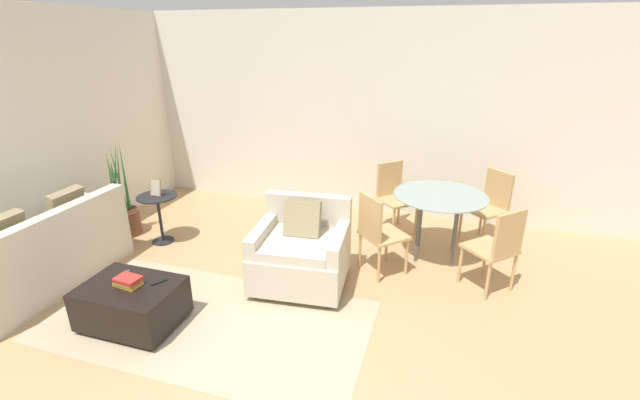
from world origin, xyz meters
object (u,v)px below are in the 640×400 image
at_px(couch, 39,259).
at_px(ottoman, 132,303).
at_px(side_table, 159,210).
at_px(picture_frame, 156,188).
at_px(dining_chair_near_left, 378,230).
at_px(potted_plant, 122,215).
at_px(armchair, 301,252).
at_px(dining_chair_far_left, 394,192).
at_px(tv_remote_secondary, 126,274).
at_px(book_stack, 128,281).
at_px(tv_remote_primary, 159,282).
at_px(dining_chair_far_right, 491,202).
at_px(dining_table, 440,203).
at_px(dining_chair_near_right, 498,245).

bearing_deg(couch, ottoman, -10.72).
relative_size(side_table, picture_frame, 2.93).
bearing_deg(dining_chair_near_left, ottoman, -141.60).
height_order(picture_frame, dining_chair_near_left, dining_chair_near_left).
xyz_separation_m(potted_plant, dining_chair_near_left, (3.29, -0.00, 0.25)).
bearing_deg(dining_chair_near_left, armchair, -149.15).
relative_size(potted_plant, dining_chair_far_left, 1.37).
bearing_deg(tv_remote_secondary, dining_chair_near_left, 33.56).
bearing_deg(tv_remote_secondary, picture_frame, 115.27).
height_order(potted_plant, side_table, potted_plant).
bearing_deg(book_stack, tv_remote_primary, 29.44).
height_order(book_stack, dining_chair_far_right, dining_chair_far_right).
xyz_separation_m(potted_plant, dining_table, (3.88, 0.59, 0.40)).
height_order(potted_plant, dining_chair_far_right, potted_plant).
xyz_separation_m(side_table, picture_frame, (0.00, 0.00, 0.28)).
height_order(armchair, picture_frame, armchair).
height_order(tv_remote_secondary, dining_chair_far_left, dining_chair_far_left).
relative_size(book_stack, dining_chair_far_left, 0.27).
bearing_deg(dining_chair_near_left, couch, -158.66).
bearing_deg(ottoman, tv_remote_primary, 29.16).
bearing_deg(picture_frame, ottoman, -62.15).
height_order(side_table, dining_chair_near_left, dining_chair_near_left).
distance_m(ottoman, dining_chair_near_right, 3.45).
xyz_separation_m(picture_frame, dining_chair_far_right, (3.86, 1.23, -0.20)).
xyz_separation_m(dining_table, dining_chair_far_right, (0.59, 0.59, -0.15)).
xyz_separation_m(ottoman, potted_plant, (-1.39, 1.51, 0.05)).
distance_m(couch, side_table, 1.34).
relative_size(tv_remote_secondary, dining_table, 0.14).
bearing_deg(tv_remote_primary, book_stack, -150.56).
bearing_deg(dining_chair_far_left, dining_chair_near_left, -90.00).
bearing_deg(tv_remote_secondary, couch, 174.92).
bearing_deg(dining_table, ottoman, -139.91).
bearing_deg(dining_chair_near_right, dining_chair_near_left, -180.00).
xyz_separation_m(ottoman, tv_remote_primary, (0.22, 0.12, 0.18)).
relative_size(tv_remote_primary, dining_chair_far_left, 0.16).
xyz_separation_m(armchair, book_stack, (-1.20, -1.09, 0.08)).
bearing_deg(book_stack, dining_chair_near_right, 26.09).
bearing_deg(armchair, dining_chair_near_left, 30.85).
xyz_separation_m(tv_remote_secondary, dining_chair_far_right, (3.24, 2.55, 0.12)).
xyz_separation_m(ottoman, dining_chair_near_left, (1.90, 1.51, 0.30)).
bearing_deg(ottoman, picture_frame, 117.85).
height_order(side_table, dining_chair_far_left, dining_chair_far_left).
bearing_deg(armchair, dining_chair_far_right, 40.36).
bearing_deg(ottoman, couch, 169.28).
height_order(tv_remote_secondary, picture_frame, picture_frame).
height_order(dining_chair_near_left, dining_chair_near_right, same).
bearing_deg(dining_table, picture_frame, -168.96).
distance_m(side_table, dining_table, 3.34).
relative_size(tv_remote_primary, dining_chair_near_right, 0.16).
bearing_deg(armchair, side_table, 169.30).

